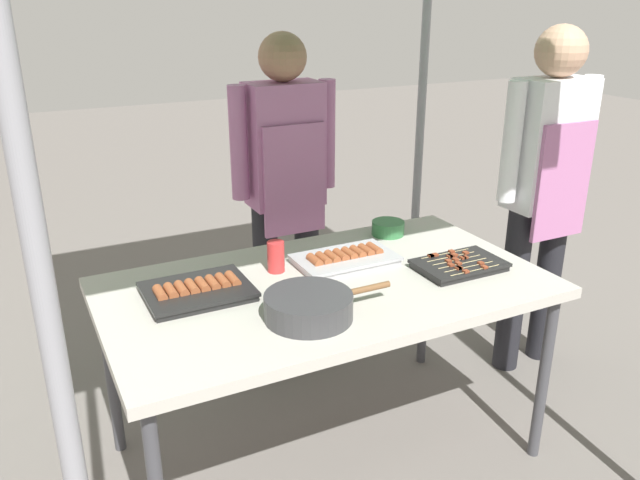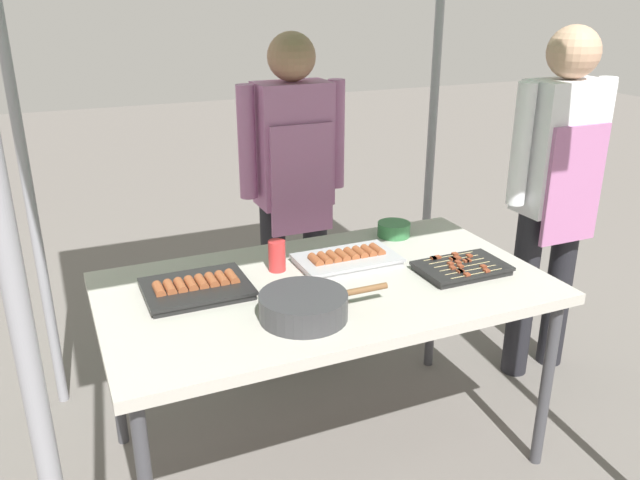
% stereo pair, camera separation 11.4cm
% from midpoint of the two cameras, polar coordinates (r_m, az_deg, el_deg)
% --- Properties ---
extents(ground_plane, '(18.00, 18.00, 0.00)m').
position_cam_midpoint_polar(ground_plane, '(2.74, 1.69, -18.22)').
color(ground_plane, '#66605B').
extents(stall_table, '(1.60, 0.90, 0.75)m').
position_cam_midpoint_polar(stall_table, '(2.36, 1.87, -5.01)').
color(stall_table, '#B7B2A8').
rests_on(stall_table, ground).
extents(tray_grilled_sausages, '(0.36, 0.28, 0.05)m').
position_cam_midpoint_polar(tray_grilled_sausages, '(2.28, -9.51, -4.23)').
color(tray_grilled_sausages, black).
rests_on(tray_grilled_sausages, stall_table).
extents(tray_meat_skewers, '(0.33, 0.21, 0.04)m').
position_cam_midpoint_polar(tray_meat_skewers, '(2.49, 13.75, -2.44)').
color(tray_meat_skewers, black).
rests_on(tray_meat_skewers, stall_table).
extents(tray_pork_links, '(0.39, 0.23, 0.05)m').
position_cam_midpoint_polar(tray_pork_links, '(2.49, 3.71, -1.72)').
color(tray_pork_links, '#ADADB2').
rests_on(tray_pork_links, stall_table).
extents(cooking_wok, '(0.45, 0.29, 0.08)m').
position_cam_midpoint_polar(cooking_wok, '(2.08, 0.14, -5.83)').
color(cooking_wok, '#38383A').
rests_on(cooking_wok, stall_table).
extents(condiment_bowl, '(0.14, 0.14, 0.06)m').
position_cam_midpoint_polar(condiment_bowl, '(2.80, 7.73, 0.94)').
color(condiment_bowl, '#33723F').
rests_on(condiment_bowl, stall_table).
extents(drink_cup_near_edge, '(0.07, 0.07, 0.12)m').
position_cam_midpoint_polar(drink_cup_near_edge, '(2.42, -2.51, -1.42)').
color(drink_cup_near_edge, red).
rests_on(drink_cup_near_edge, stall_table).
extents(vendor_woman, '(0.52, 0.23, 1.58)m').
position_cam_midpoint_polar(vendor_woman, '(3.02, -1.28, 5.73)').
color(vendor_woman, black).
rests_on(vendor_woman, ground).
extents(customer_nearby, '(0.52, 0.23, 1.62)m').
position_cam_midpoint_polar(customer_nearby, '(3.07, 21.30, 4.98)').
color(customer_nearby, black).
rests_on(customer_nearby, ground).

